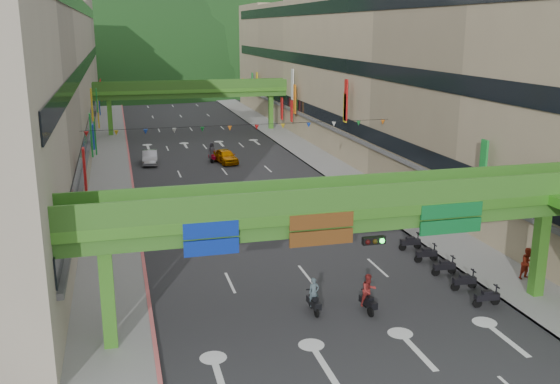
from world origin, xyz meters
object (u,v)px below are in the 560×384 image
Objects in this scene: scooter_rider_mid at (369,293)px; car_yellow at (226,156)px; pedestrian_red at (528,266)px; overpass_near at (368,222)px; scooter_rider_near at (314,297)px; car_silver at (150,158)px.

car_yellow is (-0.78, 37.44, -0.32)m from scooter_rider_mid.
pedestrian_red is at bearing -82.52° from car_yellow.
overpass_near is at bearing -175.04° from pedestrian_red.
car_yellow is at bearing 98.63° from pedestrian_red.
overpass_near is 4.36m from scooter_rider_mid.
car_silver is at bearing 98.80° from scooter_rider_near.
scooter_rider_near is 0.91× the size of scooter_rider_mid.
car_yellow reaches higher than car_silver.
car_silver is at bearing 159.31° from car_yellow.
pedestrian_red is (12.97, 0.81, 0.07)m from scooter_rider_near.
scooter_rider_mid is at bearing -74.44° from car_silver.
pedestrian_red is at bearing 3.55° from scooter_rider_near.
pedestrian_red is (18.90, -37.52, 0.20)m from car_silver.
scooter_rider_mid reaches higher than pedestrian_red.
scooter_rider_mid is at bearing 179.59° from pedestrian_red.
scooter_rider_mid is 39.92m from car_silver.
car_yellow is 2.37× the size of pedestrian_red.
overpass_near reaches higher than car_silver.
scooter_rider_mid is at bearing 59.69° from overpass_near.
scooter_rider_near reaches higher than car_yellow.
overpass_near is at bearing -120.31° from scooter_rider_mid.
car_yellow is at bearing 91.19° from scooter_rider_mid.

